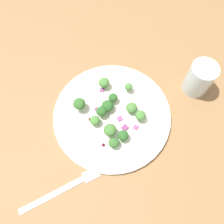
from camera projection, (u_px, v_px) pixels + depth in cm
name	position (u px, v px, depth cm)	size (l,w,h in cm)	color
ground_plane	(124.00, 121.00, 58.55)	(180.00, 180.00, 2.00)	olive
plate	(112.00, 115.00, 57.18)	(28.65, 28.65, 1.70)	white
dressing_pool	(112.00, 114.00, 56.78)	(16.62, 16.62, 0.20)	white
broccoli_floret_0	(108.00, 106.00, 55.79)	(2.91, 2.91, 2.94)	#8EB77A
broccoli_floret_1	(123.00, 136.00, 52.82)	(2.48, 2.48, 2.51)	#8EB77A
broccoli_floret_2	(101.00, 111.00, 54.83)	(2.46, 2.46, 2.49)	#9EC684
broccoli_floret_3	(132.00, 108.00, 55.68)	(2.68, 2.68, 2.71)	#ADD18E
broccoli_floret_4	(104.00, 83.00, 58.24)	(2.72, 2.72, 2.76)	#8EB77A
broccoli_floret_5	(140.00, 116.00, 54.57)	(2.49, 2.49, 2.52)	#8EB77A
broccoli_floret_6	(114.00, 143.00, 52.41)	(2.45, 2.45, 2.48)	#8EB77A
broccoli_floret_7	(129.00, 87.00, 57.85)	(2.02, 2.02, 2.04)	#ADD18E
broccoli_floret_8	(79.00, 104.00, 55.34)	(2.97, 2.97, 3.00)	#ADD18E
broccoli_floret_9	(110.00, 130.00, 52.85)	(2.96, 2.96, 3.00)	#8EB77A
broccoli_floret_10	(113.00, 98.00, 56.64)	(2.23, 2.23, 2.26)	#9EC684
broccoli_floret_11	(95.00, 121.00, 54.34)	(2.38, 2.38, 2.41)	#8EB77A
cranberry_0	(103.00, 108.00, 56.87)	(0.95, 0.95, 0.95)	maroon
cranberry_1	(103.00, 145.00, 53.20)	(0.70, 0.70, 0.70)	maroon
cranberry_2	(90.00, 119.00, 55.30)	(0.75, 0.75, 0.75)	maroon
onion_bit_0	(125.00, 128.00, 54.97)	(1.38, 1.27, 0.53)	#843D75
onion_bit_1	(120.00, 120.00, 55.95)	(1.15, 1.21, 0.40)	#934C84
onion_bit_2	(97.00, 110.00, 57.02)	(1.01, 0.81, 0.57)	#843D75
onion_bit_3	(136.00, 128.00, 55.17)	(1.10, 1.19, 0.42)	#934C84
onion_bit_4	(102.00, 90.00, 59.20)	(1.16, 1.04, 0.40)	#934C84
fork	(65.00, 188.00, 50.89)	(18.67, 4.26, 0.50)	silver
water_glass	(199.00, 78.00, 57.29)	(6.51, 6.51, 8.74)	silver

